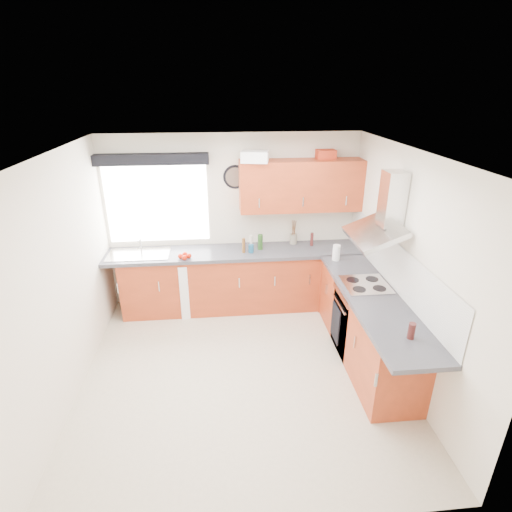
{
  "coord_description": "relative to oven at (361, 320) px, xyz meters",
  "views": [
    {
      "loc": [
        -0.2,
        -3.74,
        3.1
      ],
      "look_at": [
        0.25,
        0.85,
        1.1
      ],
      "focal_mm": 28.0,
      "sensor_mm": 36.0,
      "label": 1
    }
  ],
  "objects": [
    {
      "name": "ground_plane",
      "position": [
        -1.5,
        -0.3,
        -0.42
      ],
      "size": [
        3.6,
        3.6,
        0.0
      ],
      "primitive_type": "plane",
      "color": "beige"
    },
    {
      "name": "ceiling",
      "position": [
        -1.5,
        -0.3,
        2.08
      ],
      "size": [
        3.6,
        3.6,
        0.02
      ],
      "primitive_type": "cube",
      "color": "white",
      "rests_on": "wall_back"
    },
    {
      "name": "wall_back",
      "position": [
        -1.5,
        1.5,
        0.82
      ],
      "size": [
        3.6,
        0.02,
        2.5
      ],
      "primitive_type": "cube",
      "color": "silver",
      "rests_on": "ground_plane"
    },
    {
      "name": "wall_front",
      "position": [
        -1.5,
        -2.1,
        0.82
      ],
      "size": [
        3.6,
        0.02,
        2.5
      ],
      "primitive_type": "cube",
      "color": "silver",
      "rests_on": "ground_plane"
    },
    {
      "name": "wall_left",
      "position": [
        -3.3,
        -0.3,
        0.82
      ],
      "size": [
        0.02,
        3.6,
        2.5
      ],
      "primitive_type": "cube",
      "color": "silver",
      "rests_on": "ground_plane"
    },
    {
      "name": "wall_right",
      "position": [
        0.3,
        -0.3,
        0.82
      ],
      "size": [
        0.02,
        3.6,
        2.5
      ],
      "primitive_type": "cube",
      "color": "silver",
      "rests_on": "ground_plane"
    },
    {
      "name": "window",
      "position": [
        -2.55,
        1.49,
        1.12
      ],
      "size": [
        1.4,
        0.02,
        1.1
      ],
      "primitive_type": "cube",
      "color": "white",
      "rests_on": "wall_back"
    },
    {
      "name": "window_blind",
      "position": [
        -2.55,
        1.4,
        1.76
      ],
      "size": [
        1.5,
        0.18,
        0.14
      ],
      "primitive_type": "cube",
      "color": "black",
      "rests_on": "wall_back"
    },
    {
      "name": "splashback",
      "position": [
        0.29,
        0.0,
        0.75
      ],
      "size": [
        0.01,
        3.0,
        0.54
      ],
      "primitive_type": "cube",
      "color": "white",
      "rests_on": "wall_right"
    },
    {
      "name": "base_cab_back",
      "position": [
        -1.6,
        1.21,
        0.01
      ],
      "size": [
        3.0,
        0.58,
        0.86
      ],
      "primitive_type": "cube",
      "color": "maroon",
      "rests_on": "ground_plane"
    },
    {
      "name": "base_cab_corner",
      "position": [
        0.0,
        1.2,
        0.01
      ],
      "size": [
        0.6,
        0.6,
        0.86
      ],
      "primitive_type": "cube",
      "color": "maroon",
      "rests_on": "ground_plane"
    },
    {
      "name": "base_cab_right",
      "position": [
        0.01,
        -0.15,
        0.01
      ],
      "size": [
        0.58,
        2.1,
        0.86
      ],
      "primitive_type": "cube",
      "color": "maroon",
      "rests_on": "ground_plane"
    },
    {
      "name": "worktop_back",
      "position": [
        -1.5,
        1.2,
        0.46
      ],
      "size": [
        3.6,
        0.62,
        0.05
      ],
      "primitive_type": "cube",
      "color": "#34343B",
      "rests_on": "base_cab_back"
    },
    {
      "name": "worktop_right",
      "position": [
        0.0,
        -0.3,
        0.46
      ],
      "size": [
        0.62,
        2.42,
        0.05
      ],
      "primitive_type": "cube",
      "color": "#34343B",
      "rests_on": "base_cab_right"
    },
    {
      "name": "sink",
      "position": [
        -2.83,
        1.2,
        0.52
      ],
      "size": [
        0.84,
        0.46,
        0.1
      ],
      "primitive_type": null,
      "color": "silver",
      "rests_on": "worktop_back"
    },
    {
      "name": "oven",
      "position": [
        0.0,
        0.0,
        0.0
      ],
      "size": [
        0.56,
        0.58,
        0.85
      ],
      "primitive_type": "cube",
      "color": "black",
      "rests_on": "ground_plane"
    },
    {
      "name": "hob_plate",
      "position": [
        0.0,
        0.0,
        0.49
      ],
      "size": [
        0.52,
        0.52,
        0.01
      ],
      "primitive_type": "cube",
      "color": "silver",
      "rests_on": "worktop_right"
    },
    {
      "name": "extractor_hood",
      "position": [
        0.1,
        -0.0,
        1.34
      ],
      "size": [
        0.52,
        0.78,
        0.66
      ],
      "primitive_type": null,
      "color": "silver",
      "rests_on": "wall_right"
    },
    {
      "name": "upper_cabinets",
      "position": [
        -0.55,
        1.32,
        1.38
      ],
      "size": [
        1.7,
        0.35,
        0.7
      ],
      "primitive_type": "cube",
      "color": "maroon",
      "rests_on": "wall_back"
    },
    {
      "name": "washing_machine",
      "position": [
        -2.07,
        1.22,
        -0.02
      ],
      "size": [
        0.67,
        0.66,
        0.82
      ],
      "primitive_type": "cube",
      "rotation": [
        0.0,
        0.0,
        0.25
      ],
      "color": "white",
      "rests_on": "ground_plane"
    },
    {
      "name": "wall_clock",
      "position": [
        -1.45,
        1.48,
        1.48
      ],
      "size": [
        0.33,
        0.04,
        0.33
      ],
      "primitive_type": "cylinder",
      "rotation": [
        1.57,
        0.0,
        0.0
      ],
      "color": "black",
      "rests_on": "wall_back"
    },
    {
      "name": "casserole",
      "position": [
        -1.2,
        1.22,
        1.8
      ],
      "size": [
        0.39,
        0.31,
        0.14
      ],
      "primitive_type": "cube",
      "rotation": [
        0.0,
        0.0,
        -0.2
      ],
      "color": "white",
      "rests_on": "upper_cabinets"
    },
    {
      "name": "storage_box",
      "position": [
        -0.2,
        1.42,
        1.78
      ],
      "size": [
        0.26,
        0.22,
        0.12
      ],
      "primitive_type": "cube",
      "rotation": [
        0.0,
        0.0,
        0.01
      ],
      "color": "red",
      "rests_on": "upper_cabinets"
    },
    {
      "name": "utensil_pot",
      "position": [
        -0.61,
        1.4,
        0.56
      ],
      "size": [
        0.13,
        0.13,
        0.15
      ],
      "primitive_type": "cylinder",
      "rotation": [
        0.0,
        0.0,
        -0.23
      ],
      "color": "gray",
      "rests_on": "worktop_back"
    },
    {
      "name": "kitchen_roll",
      "position": [
        -0.15,
        0.75,
        0.59
      ],
      "size": [
        0.1,
        0.1,
        0.21
      ],
      "primitive_type": "cylinder",
      "rotation": [
        0.0,
        0.0,
        -0.06
      ],
      "color": "white",
      "rests_on": "worktop_right"
    },
    {
      "name": "tomato_cluster",
      "position": [
        -2.18,
        1.0,
        0.52
      ],
      "size": [
        0.16,
        0.16,
        0.07
      ],
      "primitive_type": null,
      "rotation": [
        0.0,
        0.0,
        -0.02
      ],
      "color": "red",
      "rests_on": "worktop_back"
    },
    {
      "name": "jar_0",
      "position": [
        -0.36,
        1.3,
        0.58
      ],
      "size": [
        0.04,
        0.04,
        0.19
      ],
      "primitive_type": "cylinder",
      "color": "#4F1D1C",
      "rests_on": "worktop_back"
    },
    {
      "name": "jar_1",
      "position": [
        -1.26,
        1.12,
        0.54
      ],
      "size": [
        0.07,
        0.07,
        0.12
      ],
      "primitive_type": "cylinder",
      "color": "navy",
      "rests_on": "worktop_back"
    },
    {
      "name": "jar_2",
      "position": [
        -1.26,
        1.17,
        0.6
      ],
      "size": [
        0.04,
        0.04,
        0.23
      ],
      "primitive_type": "cylinder",
      "color": "#C0B3A4",
      "rests_on": "worktop_back"
    },
    {
      "name": "jar_3",
      "position": [
        -1.12,
        1.22,
        0.6
      ],
      "size": [
        0.07,
        0.07,
        0.22
      ],
      "primitive_type": "cylinder",
      "color": "#214619",
      "rests_on": "worktop_back"
    },
    {
      "name": "jar_4",
      "position": [
        -1.36,
        1.14,
        0.57
      ],
      "size": [
        0.05,
        0.05,
        0.16
      ],
      "primitive_type": "cylinder",
      "color": "navy",
      "rests_on": "worktop_back"
    },
    {
      "name": "jar_5",
      "position": [
        -1.37,
        1.13,
        0.59
      ],
      "size": [
        0.05,
        0.05,
        0.21
      ],
      "primitive_type": "cylinder",
      "color": "brown",
      "rests_on": "worktop_back"
    },
    {
      "name": "bottle_0",
      "position": [
        0.04,
        -1.08,
        0.57
      ],
      "size": [
        0.07,
        0.07,
        0.16
      ],
      "primitive_type": "cylinder",
      "color": "#431918",
      "rests_on": "worktop_right"
    }
  ]
}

